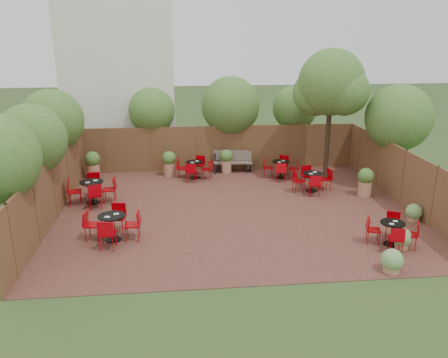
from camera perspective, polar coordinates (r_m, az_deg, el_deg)
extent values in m
plane|color=#354F23|center=(15.77, 1.34, -3.98)|extent=(80.00, 80.00, 0.00)
cube|color=#351915|center=(15.76, 1.34, -3.95)|extent=(12.00, 10.00, 0.02)
cube|color=#523A1E|center=(20.20, -0.41, 3.90)|extent=(12.00, 0.08, 2.00)
cube|color=#523A1E|center=(15.86, -20.68, -1.19)|extent=(0.08, 10.00, 2.00)
cube|color=#523A1E|center=(17.21, 21.60, 0.15)|extent=(0.08, 10.00, 2.00)
cube|color=silver|center=(22.75, -12.83, 12.70)|extent=(5.00, 4.00, 8.00)
sphere|color=#3C6922|center=(18.42, -20.84, 6.85)|extent=(2.39, 2.39, 2.39)
sphere|color=#3C6922|center=(15.57, -23.13, 4.60)|extent=(2.24, 2.24, 2.24)
sphere|color=#3C6922|center=(20.51, -9.08, 8.49)|extent=(2.03, 2.03, 2.03)
sphere|color=#3C6922|center=(20.49, 0.82, 9.18)|extent=(2.60, 2.60, 2.60)
sphere|color=#3C6922|center=(21.27, 8.91, 8.83)|extent=(2.04, 2.04, 2.04)
sphere|color=#3C6922|center=(18.82, 21.12, 7.19)|extent=(2.56, 2.56, 2.56)
cylinder|color=black|center=(18.83, 12.95, 5.98)|extent=(0.23, 0.23, 4.24)
sphere|color=#3C6922|center=(18.55, 13.37, 11.76)|extent=(2.60, 2.60, 2.60)
sphere|color=#3C6922|center=(18.82, 11.40, 10.53)|extent=(1.82, 1.82, 1.82)
sphere|color=#3C6922|center=(18.34, 14.91, 10.65)|extent=(1.90, 1.90, 1.90)
cube|color=brown|center=(19.99, 1.55, 2.03)|extent=(1.43, 0.51, 0.05)
cube|color=brown|center=(20.10, 1.48, 2.87)|extent=(1.41, 0.20, 0.42)
cube|color=black|center=(19.98, -0.27, 1.39)|extent=(0.08, 0.42, 0.37)
cube|color=black|center=(20.14, 3.34, 1.49)|extent=(0.08, 0.42, 0.37)
cube|color=brown|center=(19.95, 0.89, 2.11)|extent=(1.55, 0.58, 0.05)
cube|color=brown|center=(20.07, 0.83, 3.02)|extent=(1.53, 0.24, 0.46)
cube|color=black|center=(19.95, -1.08, 1.41)|extent=(0.10, 0.46, 0.41)
cube|color=black|center=(20.10, 2.84, 1.52)|extent=(0.10, 0.46, 0.41)
cylinder|color=black|center=(19.23, -3.69, 0.16)|extent=(0.42, 0.42, 0.03)
cylinder|color=black|center=(19.13, -3.71, 1.13)|extent=(0.05, 0.05, 0.67)
cylinder|color=black|center=(19.04, -3.73, 2.13)|extent=(0.73, 0.73, 0.03)
cube|color=white|center=(19.11, -3.39, 2.26)|extent=(0.16, 0.14, 0.01)
cube|color=white|center=(18.92, -4.00, 2.09)|extent=(0.16, 0.14, 0.01)
cylinder|color=black|center=(17.06, -16.11, -2.85)|extent=(0.48, 0.48, 0.03)
cylinder|color=black|center=(16.94, -16.22, -1.62)|extent=(0.05, 0.05, 0.76)
cylinder|color=black|center=(16.81, -16.34, -0.36)|extent=(0.83, 0.83, 0.03)
cube|color=white|center=(16.86, -15.86, -0.17)|extent=(0.17, 0.13, 0.02)
cube|color=white|center=(16.70, -16.79, -0.43)|extent=(0.17, 0.13, 0.02)
cylinder|color=black|center=(14.13, 20.18, -7.66)|extent=(0.41, 0.41, 0.03)
cylinder|color=black|center=(14.00, 20.32, -6.45)|extent=(0.05, 0.05, 0.65)
cylinder|color=black|center=(13.87, 20.47, -5.19)|extent=(0.70, 0.70, 0.03)
cube|color=white|center=(13.97, 20.76, -4.97)|extent=(0.16, 0.14, 0.01)
cube|color=white|center=(13.73, 20.33, -5.32)|extent=(0.16, 0.14, 0.01)
cylinder|color=black|center=(13.93, -13.72, -7.40)|extent=(0.46, 0.46, 0.03)
cylinder|color=black|center=(13.78, -13.84, -5.99)|extent=(0.05, 0.05, 0.74)
cylinder|color=black|center=(13.63, -13.95, -4.53)|extent=(0.80, 0.80, 0.03)
cube|color=white|center=(13.68, -13.39, -4.29)|extent=(0.16, 0.12, 0.02)
cube|color=white|center=(13.53, -14.47, -4.64)|extent=(0.16, 0.12, 0.02)
cylinder|color=black|center=(17.94, 10.93, -1.45)|extent=(0.44, 0.44, 0.03)
cylinder|color=black|center=(17.83, 10.99, -0.38)|extent=(0.05, 0.05, 0.69)
cylinder|color=black|center=(17.72, 11.06, 0.71)|extent=(0.75, 0.75, 0.03)
cube|color=white|center=(17.82, 11.36, 0.87)|extent=(0.14, 0.10, 0.01)
cube|color=white|center=(17.58, 10.86, 0.66)|extent=(0.14, 0.10, 0.01)
cylinder|color=black|center=(19.40, 7.10, 0.22)|extent=(0.42, 0.42, 0.03)
cylinder|color=black|center=(19.31, 7.14, 1.18)|extent=(0.05, 0.05, 0.67)
cylinder|color=black|center=(19.21, 7.18, 2.17)|extent=(0.73, 0.73, 0.03)
cube|color=white|center=(19.30, 7.46, 2.30)|extent=(0.16, 0.13, 0.01)
cube|color=white|center=(19.08, 6.98, 2.13)|extent=(0.16, 0.13, 0.01)
cylinder|color=#A47152|center=(19.61, -6.89, 1.23)|extent=(0.49, 0.49, 0.56)
sphere|color=#3C6922|center=(19.48, -6.94, 2.64)|extent=(0.59, 0.59, 0.59)
cylinder|color=#A47152|center=(19.91, 0.26, 1.58)|extent=(0.47, 0.47, 0.54)
sphere|color=#3C6922|center=(19.78, 0.27, 2.93)|extent=(0.57, 0.57, 0.57)
cylinder|color=#A47152|center=(19.88, -16.08, 0.94)|extent=(0.53, 0.53, 0.60)
sphere|color=#3C6922|center=(19.73, -16.21, 2.43)|extent=(0.63, 0.63, 0.63)
cylinder|color=#A47152|center=(17.83, 17.26, -1.16)|extent=(0.49, 0.49, 0.56)
sphere|color=#3C6922|center=(17.68, 17.41, 0.38)|extent=(0.59, 0.59, 0.59)
cylinder|color=#A47152|center=(14.01, 21.42, -7.69)|extent=(0.39, 0.39, 0.18)
sphere|color=#64944D|center=(13.93, 21.53, -6.86)|extent=(0.53, 0.53, 0.53)
cylinder|color=#A47152|center=(12.60, 20.27, -10.46)|extent=(0.42, 0.42, 0.19)
sphere|color=#64944D|center=(12.49, 20.38, -9.50)|extent=(0.57, 0.57, 0.57)
cylinder|color=#A47152|center=(16.11, 22.68, -4.52)|extent=(0.38, 0.38, 0.17)
sphere|color=#64944D|center=(16.04, 22.77, -3.80)|extent=(0.52, 0.52, 0.52)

